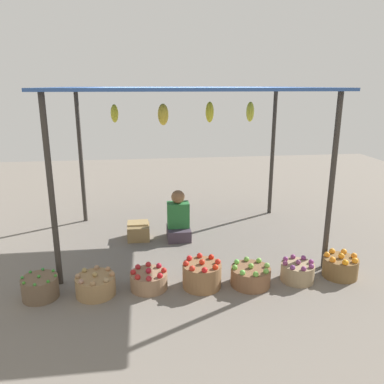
{
  "coord_description": "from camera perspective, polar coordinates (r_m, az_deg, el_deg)",
  "views": [
    {
      "loc": [
        -0.64,
        -5.53,
        2.35
      ],
      "look_at": [
        0.0,
        -0.58,
        0.95
      ],
      "focal_mm": 35.72,
      "sensor_mm": 36.0,
      "label": 1
    }
  ],
  "objects": [
    {
      "name": "ground_plane",
      "position": [
        6.05,
        -0.71,
        -7.22
      ],
      "size": [
        14.0,
        14.0,
        0.0
      ],
      "primitive_type": "plane",
      "color": "slate"
    },
    {
      "name": "market_stall_structure",
      "position": [
        5.58,
        -0.77,
        13.82
      ],
      "size": [
        3.72,
        2.57,
        2.32
      ],
      "color": "#38332D",
      "rests_on": "ground"
    },
    {
      "name": "vendor_person",
      "position": [
        6.04,
        -2.05,
        -4.21
      ],
      "size": [
        0.36,
        0.44,
        0.78
      ],
      "color": "#413643",
      "rests_on": "ground"
    },
    {
      "name": "basket_green_chilies",
      "position": [
        4.81,
        -21.73,
        -13.09
      ],
      "size": [
        0.41,
        0.41,
        0.28
      ],
      "color": "brown",
      "rests_on": "ground"
    },
    {
      "name": "basket_potatoes",
      "position": [
        4.69,
        -14.19,
        -13.3
      ],
      "size": [
        0.46,
        0.46,
        0.28
      ],
      "color": "#9C794F",
      "rests_on": "ground"
    },
    {
      "name": "basket_red_apples",
      "position": [
        4.71,
        -6.46,
        -12.9
      ],
      "size": [
        0.44,
        0.44,
        0.26
      ],
      "color": "#936F52",
      "rests_on": "ground"
    },
    {
      "name": "basket_red_tomatoes",
      "position": [
        4.7,
        1.49,
        -12.24
      ],
      "size": [
        0.47,
        0.47,
        0.35
      ],
      "color": "brown",
      "rests_on": "ground"
    },
    {
      "name": "basket_green_apples",
      "position": [
        4.8,
        8.74,
        -12.26
      ],
      "size": [
        0.48,
        0.48,
        0.28
      ],
      "color": "brown",
      "rests_on": "ground"
    },
    {
      "name": "basket_purple_onions",
      "position": [
        5.02,
        15.47,
        -11.38
      ],
      "size": [
        0.41,
        0.41,
        0.28
      ],
      "color": "#99815F",
      "rests_on": "ground"
    },
    {
      "name": "basket_oranges",
      "position": [
        5.28,
        21.25,
        -10.31
      ],
      "size": [
        0.43,
        0.43,
        0.32
      ],
      "color": "brown",
      "rests_on": "ground"
    },
    {
      "name": "wooden_crate_near_vendor",
      "position": [
        6.12,
        -7.98,
        -5.93
      ],
      "size": [
        0.34,
        0.35,
        0.23
      ],
      "primitive_type": "cube",
      "color": "olive",
      "rests_on": "ground"
    },
    {
      "name": "wooden_crate_stacked_rear",
      "position": [
        6.18,
        -8.06,
        -5.58
      ],
      "size": [
        0.33,
        0.25,
        0.25
      ],
      "primitive_type": "cube",
      "color": "#A68754",
      "rests_on": "ground"
    }
  ]
}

